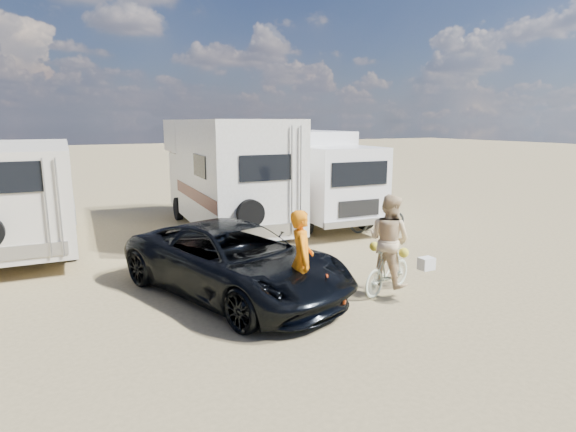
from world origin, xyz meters
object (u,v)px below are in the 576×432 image
bike_man (301,294)px  bike_woman (388,270)px  rv_left (24,195)px  bike_parked (377,217)px  crate (293,233)px  rider_man (302,269)px  cooler (269,239)px  rider_woman (389,249)px  box_truck (307,177)px  dark_suv (235,260)px  rv_main (225,176)px

bike_man → bike_woman: bike_woman is taller
rv_left → bike_parked: (9.92, -3.45, -0.93)m
crate → rider_man: bearing=-116.4°
cooler → rider_woman: bearing=-73.7°
bike_woman → rider_woman: size_ratio=0.84×
box_truck → bike_man: bearing=-117.4°
dark_suv → bike_parked: bearing=9.2°
box_truck → cooler: box_truck is taller
dark_suv → bike_man: 1.75m
rv_left → cooler: rv_left is taller
dark_suv → bike_woman: (2.84, -1.32, -0.26)m
bike_woman → crate: bearing=-23.4°
rv_main → cooler: 3.04m
rv_main → bike_parked: bearing=-28.5°
dark_suv → rv_left: bearing=101.4°
rider_woman → cooler: size_ratio=3.80×
box_truck → rider_woman: size_ratio=3.59×
rider_woman → cooler: bearing=-11.4°
rv_main → crate: bearing=-54.9°
rv_main → dark_suv: 6.20m
dark_suv → bike_parked: size_ratio=2.74×
crate → rider_woman: bearing=-94.8°
rv_main → cooler: rv_main is taller
box_truck → rider_woman: 7.45m
bike_woman → rider_woman: (0.00, 0.00, 0.47)m
crate → bike_woman: bearing=-94.8°
dark_suv → bike_parked: (6.08, 3.20, -0.23)m
dark_suv → rider_woman: (2.84, -1.32, 0.21)m
box_truck → crate: box_truck is taller
bike_man → dark_suv: bearing=47.0°
rv_main → rider_man: rv_main is taller
rv_left → bike_woman: bearing=-47.6°
rider_woman → bike_parked: size_ratio=0.99×
bike_parked → crate: 2.88m
bike_man → bike_parked: size_ratio=0.85×
rv_left → bike_parked: size_ratio=4.07×
rider_man → rider_woman: size_ratio=0.95×
rider_man → bike_parked: bearing=-23.9°
bike_woman → cooler: bearing=-11.4°
dark_suv → rider_man: (0.66, -1.59, 0.17)m
rv_left → bike_woman: (6.68, -7.98, -0.96)m
rv_main → rider_man: bearing=-96.3°
bike_woman → rv_main: bearing=-11.3°
rider_man → bike_man: bearing=24.7°
box_truck → rider_woman: (-2.12, -7.11, -0.64)m
bike_man → bike_woman: bearing=-58.3°
dark_suv → rider_woman: 3.14m
rv_left → bike_parked: bearing=-16.7°
rv_left → bike_man: 9.45m
rv_main → dark_suv: bearing=-104.9°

